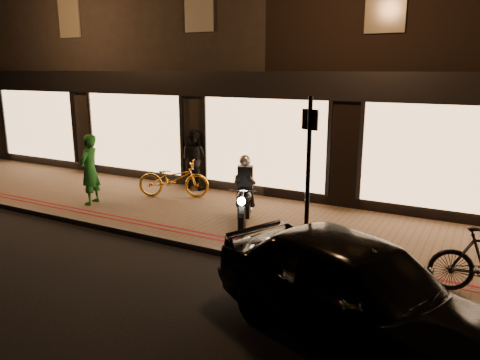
{
  "coord_description": "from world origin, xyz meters",
  "views": [
    {
      "loc": [
        5.46,
        -7.31,
        3.56
      ],
      "look_at": [
        0.49,
        1.75,
        1.1
      ],
      "focal_mm": 35.0,
      "sensor_mm": 36.0,
      "label": 1
    }
  ],
  "objects_px": {
    "motorcycle": "(245,199)",
    "person_green": "(90,169)",
    "sign_post": "(308,173)",
    "bicycle_gold": "(174,179)",
    "parked_car": "(357,290)"
  },
  "relations": [
    {
      "from": "bicycle_gold",
      "to": "parked_car",
      "type": "bearing_deg",
      "value": -149.59
    },
    {
      "from": "bicycle_gold",
      "to": "person_green",
      "type": "relative_size",
      "value": 1.07
    },
    {
      "from": "bicycle_gold",
      "to": "parked_car",
      "type": "height_order",
      "value": "parked_car"
    },
    {
      "from": "sign_post",
      "to": "bicycle_gold",
      "type": "distance_m",
      "value": 5.52
    },
    {
      "from": "person_green",
      "to": "parked_car",
      "type": "bearing_deg",
      "value": 56.1
    },
    {
      "from": "parked_car",
      "to": "bicycle_gold",
      "type": "bearing_deg",
      "value": 78.34
    },
    {
      "from": "parked_car",
      "to": "person_green",
      "type": "bearing_deg",
      "value": 93.44
    },
    {
      "from": "motorcycle",
      "to": "sign_post",
      "type": "distance_m",
      "value": 2.59
    },
    {
      "from": "motorcycle",
      "to": "parked_car",
      "type": "distance_m",
      "value": 4.68
    },
    {
      "from": "motorcycle",
      "to": "sign_post",
      "type": "height_order",
      "value": "sign_post"
    },
    {
      "from": "motorcycle",
      "to": "parked_car",
      "type": "bearing_deg",
      "value": -67.09
    },
    {
      "from": "person_green",
      "to": "motorcycle",
      "type": "bearing_deg",
      "value": 81.35
    },
    {
      "from": "motorcycle",
      "to": "parked_car",
      "type": "height_order",
      "value": "motorcycle"
    },
    {
      "from": "motorcycle",
      "to": "bicycle_gold",
      "type": "bearing_deg",
      "value": 133.99
    },
    {
      "from": "motorcycle",
      "to": "person_green",
      "type": "relative_size",
      "value": 1.0
    }
  ]
}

